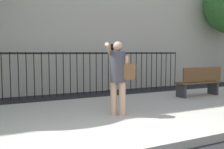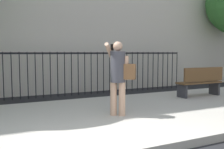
% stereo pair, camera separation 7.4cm
% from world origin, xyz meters
% --- Properties ---
extents(sidewalk, '(28.00, 4.40, 0.15)m').
position_xyz_m(sidewalk, '(0.00, 2.20, 0.07)').
color(sidewalk, '#B2ADA3').
rests_on(sidewalk, ground).
extents(iron_fence, '(12.03, 0.04, 1.60)m').
position_xyz_m(iron_fence, '(0.00, 5.90, 1.02)').
color(iron_fence, black).
rests_on(iron_fence, ground).
extents(pedestrian_on_phone, '(0.70, 0.67, 1.67)m').
position_xyz_m(pedestrian_on_phone, '(1.06, 1.96, 1.12)').
color(pedestrian_on_phone, tan).
rests_on(pedestrian_on_phone, sidewalk).
extents(street_bench, '(1.60, 0.45, 0.95)m').
position_xyz_m(street_bench, '(4.62, 3.06, 0.65)').
color(street_bench, brown).
rests_on(street_bench, sidewalk).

